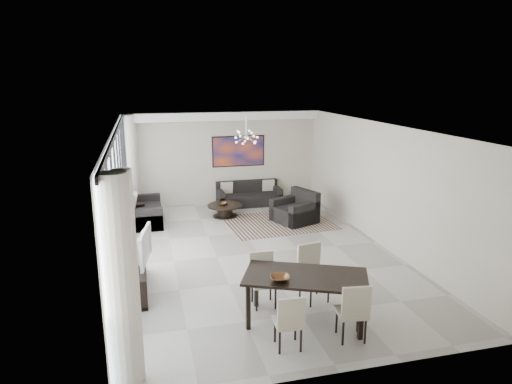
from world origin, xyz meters
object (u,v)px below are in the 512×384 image
object	(u,v)px
tv_console	(133,277)
dining_table	(306,280)
sofa_main	(249,197)
television	(140,246)
coffee_table	(225,210)

from	to	relation	value
tv_console	dining_table	distance (m)	3.36
tv_console	dining_table	world-z (taller)	dining_table
sofa_main	dining_table	world-z (taller)	dining_table
television	dining_table	distance (m)	3.20
coffee_table	tv_console	bearing A→B (deg)	-120.92
tv_console	television	world-z (taller)	television
dining_table	coffee_table	bearing A→B (deg)	92.13
dining_table	sofa_main	bearing A→B (deg)	84.08
tv_console	television	xyz separation A→B (m)	(0.16, 0.00, 0.59)
coffee_table	dining_table	size ratio (longest dim) A/B	0.46
tv_console	sofa_main	bearing A→B (deg)	56.58
television	coffee_table	bearing A→B (deg)	-19.73
coffee_table	tv_console	world-z (taller)	tv_console
television	dining_table	bearing A→B (deg)	-116.16
sofa_main	dining_table	size ratio (longest dim) A/B	0.90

